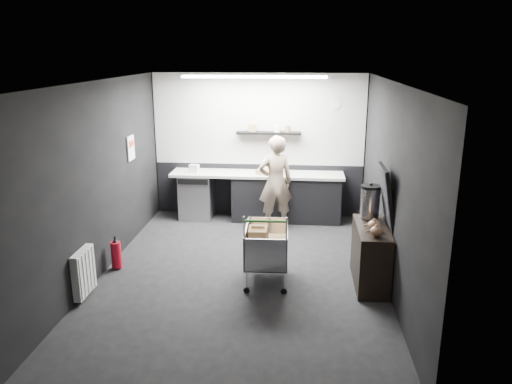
{
  "coord_description": "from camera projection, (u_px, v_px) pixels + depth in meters",
  "views": [
    {
      "loc": [
        0.79,
        -6.54,
        3.09
      ],
      "look_at": [
        0.16,
        0.4,
        1.11
      ],
      "focal_mm": 35.0,
      "sensor_mm": 36.0,
      "label": 1
    }
  ],
  "objects": [
    {
      "name": "prep_counter",
      "position": [
        264.0,
        196.0,
        9.36
      ],
      "size": [
        3.2,
        0.61,
        0.9
      ],
      "color": "black",
      "rests_on": "floor"
    },
    {
      "name": "poster_red_band",
      "position": [
        131.0,
        144.0,
        8.15
      ],
      "size": [
        0.02,
        0.22,
        0.1
      ],
      "primitive_type": "cube",
      "color": "red",
      "rests_on": "poster"
    },
    {
      "name": "wall_left",
      "position": [
        100.0,
        179.0,
        6.98
      ],
      "size": [
        0.0,
        5.5,
        5.5
      ],
      "primitive_type": "plane",
      "rotation": [
        1.57,
        0.0,
        1.57
      ],
      "color": "black",
      "rests_on": "floor"
    },
    {
      "name": "wall_right",
      "position": [
        390.0,
        186.0,
        6.64
      ],
      "size": [
        0.0,
        5.5,
        5.5
      ],
      "primitive_type": "plane",
      "rotation": [
        1.57,
        0.0,
        -1.57
      ],
      "color": "black",
      "rests_on": "floor"
    },
    {
      "name": "person",
      "position": [
        275.0,
        183.0,
        8.8
      ],
      "size": [
        0.7,
        0.56,
        1.68
      ],
      "primitive_type": "imported",
      "rotation": [
        0.0,
        0.0,
        3.43
      ],
      "color": "beige",
      "rests_on": "floor"
    },
    {
      "name": "sideboard",
      "position": [
        371.0,
        247.0,
        6.76
      ],
      "size": [
        0.47,
        1.1,
        1.64
      ],
      "color": "black",
      "rests_on": "floor"
    },
    {
      "name": "dado_panel",
      "position": [
        258.0,
        189.0,
        9.66
      ],
      "size": [
        3.95,
        0.02,
        1.0
      ],
      "primitive_type": "cube",
      "color": "black",
      "rests_on": "wall_back"
    },
    {
      "name": "wall_back",
      "position": [
        258.0,
        146.0,
        9.44
      ],
      "size": [
        5.5,
        0.0,
        5.5
      ],
      "primitive_type": "plane",
      "rotation": [
        1.57,
        0.0,
        0.0
      ],
      "color": "black",
      "rests_on": "floor"
    },
    {
      "name": "kitchen_wall_panel",
      "position": [
        258.0,
        120.0,
        9.29
      ],
      "size": [
        3.95,
        0.02,
        1.7
      ],
      "primitive_type": "cube",
      "color": "#B4B4AF",
      "rests_on": "wall_back"
    },
    {
      "name": "floating_shelf",
      "position": [
        269.0,
        133.0,
        9.23
      ],
      "size": [
        1.2,
        0.22,
        0.04
      ],
      "primitive_type": "cube",
      "color": "black",
      "rests_on": "wall_back"
    },
    {
      "name": "ceiling_strip",
      "position": [
        254.0,
        77.0,
        8.22
      ],
      "size": [
        2.4,
        0.2,
        0.04
      ],
      "primitive_type": "cube",
      "color": "white",
      "rests_on": "ceiling"
    },
    {
      "name": "radiator",
      "position": [
        84.0,
        272.0,
        6.39
      ],
      "size": [
        0.1,
        0.5,
        0.6
      ],
      "primitive_type": "cube",
      "color": "silver",
      "rests_on": "wall_left"
    },
    {
      "name": "wall_front",
      "position": [
        203.0,
        266.0,
        4.17
      ],
      "size": [
        5.5,
        0.0,
        5.5
      ],
      "primitive_type": "plane",
      "rotation": [
        -1.57,
        0.0,
        0.0
      ],
      "color": "black",
      "rests_on": "floor"
    },
    {
      "name": "pink_tub",
      "position": [
        283.0,
        169.0,
        9.18
      ],
      "size": [
        0.19,
        0.19,
        0.19
      ],
      "primitive_type": "cylinder",
      "color": "silver",
      "rests_on": "prep_counter"
    },
    {
      "name": "wall_clock",
      "position": [
        335.0,
        104.0,
        9.07
      ],
      "size": [
        0.2,
        0.03,
        0.2
      ],
      "primitive_type": "cylinder",
      "rotation": [
        1.57,
        0.0,
        0.0
      ],
      "color": "silver",
      "rests_on": "wall_back"
    },
    {
      "name": "white_container",
      "position": [
        194.0,
        168.0,
        9.28
      ],
      "size": [
        0.19,
        0.16,
        0.15
      ],
      "primitive_type": "cube",
      "rotation": [
        0.0,
        0.0,
        -0.2
      ],
      "color": "silver",
      "rests_on": "prep_counter"
    },
    {
      "name": "fire_extinguisher",
      "position": [
        116.0,
        254.0,
        7.27
      ],
      "size": [
        0.15,
        0.15,
        0.48
      ],
      "color": "#AC0B1C",
      "rests_on": "floor"
    },
    {
      "name": "cardboard_box",
      "position": [
        270.0,
        172.0,
        9.17
      ],
      "size": [
        0.54,
        0.48,
        0.09
      ],
      "primitive_type": "cube",
      "rotation": [
        0.0,
        0.0,
        -0.36
      ],
      "color": "olive",
      "rests_on": "prep_counter"
    },
    {
      "name": "shopping_cart",
      "position": [
        266.0,
        246.0,
        6.83
      ],
      "size": [
        0.6,
        0.97,
        1.06
      ],
      "color": "silver",
      "rests_on": "floor"
    },
    {
      "name": "poster",
      "position": [
        131.0,
        148.0,
        8.17
      ],
      "size": [
        0.02,
        0.3,
        0.4
      ],
      "primitive_type": "cube",
      "color": "white",
      "rests_on": "wall_left"
    },
    {
      "name": "ceiling",
      "position": [
        241.0,
        82.0,
        6.44
      ],
      "size": [
        5.5,
        5.5,
        0.0
      ],
      "primitive_type": "plane",
      "rotation": [
        3.14,
        0.0,
        0.0
      ],
      "color": "silver",
      "rests_on": "wall_back"
    },
    {
      "name": "floor",
      "position": [
        242.0,
        273.0,
        7.18
      ],
      "size": [
        5.5,
        5.5,
        0.0
      ],
      "primitive_type": "plane",
      "color": "black",
      "rests_on": "ground"
    }
  ]
}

